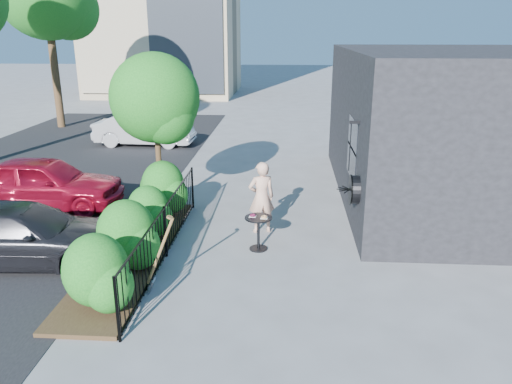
# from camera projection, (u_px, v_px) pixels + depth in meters

# --- Properties ---
(ground) EXTENTS (120.00, 120.00, 0.00)m
(ground) POSITION_uv_depth(u_px,v_px,m) (238.00, 258.00, 10.28)
(ground) COLOR gray
(ground) RESTS_ON ground
(shop_building) EXTENTS (6.22, 9.00, 4.00)m
(shop_building) POSITION_uv_depth(u_px,v_px,m) (454.00, 125.00, 13.59)
(shop_building) COLOR black
(shop_building) RESTS_ON ground
(fence) EXTENTS (0.05, 6.05, 1.10)m
(fence) POSITION_uv_depth(u_px,v_px,m) (165.00, 231.00, 10.20)
(fence) COLOR black
(fence) RESTS_ON ground
(planting_bed) EXTENTS (1.30, 6.00, 0.08)m
(planting_bed) POSITION_uv_depth(u_px,v_px,m) (134.00, 253.00, 10.40)
(planting_bed) COLOR #382616
(planting_bed) RESTS_ON ground
(shrubs) EXTENTS (1.10, 5.60, 1.24)m
(shrubs) POSITION_uv_depth(u_px,v_px,m) (137.00, 222.00, 10.29)
(shrubs) COLOR #16611A
(shrubs) RESTS_ON ground
(patio_tree) EXTENTS (2.20, 2.20, 3.94)m
(patio_tree) POSITION_uv_depth(u_px,v_px,m) (157.00, 104.00, 12.18)
(patio_tree) COLOR #3F2B19
(patio_tree) RESTS_ON ground
(cafe_table) EXTENTS (0.58, 0.58, 0.78)m
(cafe_table) POSITION_uv_depth(u_px,v_px,m) (258.00, 227.00, 10.54)
(cafe_table) COLOR black
(cafe_table) RESTS_ON ground
(woman) EXTENTS (0.70, 0.56, 1.67)m
(woman) POSITION_uv_depth(u_px,v_px,m) (261.00, 197.00, 11.39)
(woman) COLOR #D8A48B
(woman) RESTS_ON ground
(shovel) EXTENTS (0.56, 0.20, 1.50)m
(shovel) POSITION_uv_depth(u_px,v_px,m) (158.00, 259.00, 8.74)
(shovel) COLOR brown
(shovel) RESTS_ON ground
(car_red) EXTENTS (4.04, 1.65, 1.37)m
(car_red) POSITION_uv_depth(u_px,v_px,m) (44.00, 183.00, 13.00)
(car_red) COLOR maroon
(car_red) RESTS_ON ground
(car_silver) EXTENTS (4.03, 1.52, 1.31)m
(car_silver) POSITION_uv_depth(u_px,v_px,m) (145.00, 129.00, 20.15)
(car_silver) COLOR silver
(car_silver) RESTS_ON ground
(car_darkgrey) EXTENTS (4.23, 2.02, 1.19)m
(car_darkgrey) POSITION_uv_depth(u_px,v_px,m) (23.00, 234.00, 9.95)
(car_darkgrey) COLOR black
(car_darkgrey) RESTS_ON ground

